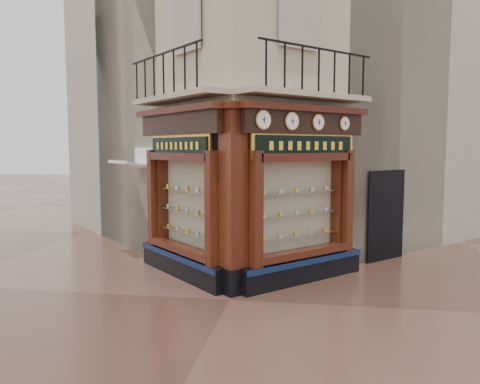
% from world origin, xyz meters
% --- Properties ---
extents(ground, '(80.00, 80.00, 0.00)m').
position_xyz_m(ground, '(0.00, 0.00, 0.00)').
color(ground, '#4E2F24').
rests_on(ground, ground).
extents(main_building, '(11.31, 11.31, 12.00)m').
position_xyz_m(main_building, '(0.00, 6.16, 6.00)').
color(main_building, '#B8AE90').
rests_on(main_building, ground).
extents(neighbour_left, '(11.31, 11.31, 11.00)m').
position_xyz_m(neighbour_left, '(-2.47, 8.63, 5.50)').
color(neighbour_left, '#B1A59A').
rests_on(neighbour_left, ground).
extents(neighbour_right, '(11.31, 11.31, 11.00)m').
position_xyz_m(neighbour_right, '(2.47, 8.63, 5.50)').
color(neighbour_right, '#B1A59A').
rests_on(neighbour_right, ground).
extents(shopfront_left, '(2.86, 2.86, 3.98)m').
position_xyz_m(shopfront_left, '(-1.41, 1.57, 1.98)').
color(shopfront_left, black).
rests_on(shopfront_left, ground).
extents(shopfront_right, '(2.86, 2.86, 3.98)m').
position_xyz_m(shopfront_right, '(1.41, 1.57, 1.98)').
color(shopfront_right, black).
rests_on(shopfront_right, ground).
extents(corner_pilaster, '(0.85, 0.85, 3.98)m').
position_xyz_m(corner_pilaster, '(0.00, 0.50, 1.95)').
color(corner_pilaster, black).
rests_on(corner_pilaster, ground).
extents(balcony, '(5.94, 2.97, 1.03)m').
position_xyz_m(balcony, '(0.00, 1.49, 4.22)').
color(balcony, '#B8AE90').
rests_on(balcony, ground).
extents(clock_a, '(0.32, 0.32, 0.40)m').
position_xyz_m(clock_a, '(0.61, 0.51, 3.62)').
color(clock_a, '#B5793C').
rests_on(clock_a, ground).
extents(clock_b, '(0.31, 0.31, 0.39)m').
position_xyz_m(clock_b, '(1.16, 1.06, 3.62)').
color(clock_b, '#B5793C').
rests_on(clock_b, ground).
extents(clock_c, '(0.29, 0.29, 0.36)m').
position_xyz_m(clock_c, '(1.72, 1.62, 3.62)').
color(clock_c, '#B5793C').
rests_on(clock_c, ground).
extents(clock_d, '(0.27, 0.27, 0.33)m').
position_xyz_m(clock_d, '(2.33, 2.23, 3.62)').
color(clock_d, '#B5793C').
rests_on(clock_d, ground).
extents(awning, '(1.46, 1.46, 0.24)m').
position_xyz_m(awning, '(-3.28, 3.07, 0.00)').
color(awning, white).
rests_on(awning, ground).
extents(signboard_left, '(1.97, 1.97, 0.53)m').
position_xyz_m(signboard_left, '(-1.46, 1.51, 3.10)').
color(signboard_left, '#EDC045').
rests_on(signboard_left, ground).
extents(signboard_right, '(2.21, 2.21, 0.59)m').
position_xyz_m(signboard_right, '(1.46, 1.51, 3.10)').
color(signboard_right, '#EDC045').
rests_on(signboard_right, ground).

